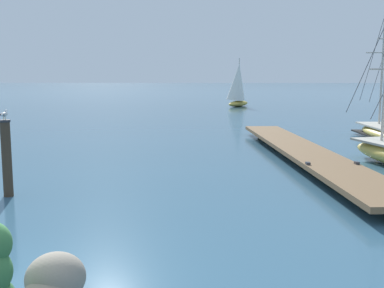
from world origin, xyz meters
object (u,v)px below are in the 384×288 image
Objects in this scene: perched_seagull at (4,114)px; shore_rock_near_right at (54,283)px; mooring_piling at (7,157)px; distant_sailboat at (238,85)px.

shore_rock_near_right is at bearing -62.20° from perched_seagull.
mooring_piling is 39.03m from distant_sailboat.
perched_seagull is at bearing -90.47° from mooring_piling.
perched_seagull is 39.02m from distant_sailboat.
mooring_piling is at bearing 89.53° from perched_seagull.
distant_sailboat is (8.70, 38.03, 1.17)m from mooring_piling.
mooring_piling is 1.16m from perched_seagull.
shore_rock_near_right is (3.22, -6.11, -1.93)m from perched_seagull.
mooring_piling is at bearing -102.88° from distant_sailboat.
mooring_piling is 1.49× the size of shore_rock_near_right.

